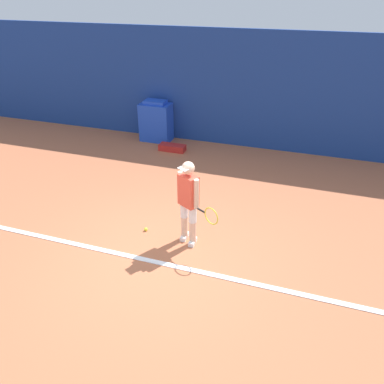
# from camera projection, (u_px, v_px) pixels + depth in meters

# --- Properties ---
(ground_plane) EXTENTS (24.00, 24.00, 0.00)m
(ground_plane) POSITION_uv_depth(u_px,v_px,m) (162.00, 256.00, 6.47)
(ground_plane) COLOR #B76642
(back_wall) EXTENTS (24.00, 0.10, 3.14)m
(back_wall) POSITION_uv_depth(u_px,v_px,m) (236.00, 90.00, 10.18)
(back_wall) COLOR navy
(back_wall) RESTS_ON ground_plane
(court_baseline) EXTENTS (21.60, 0.10, 0.01)m
(court_baseline) POSITION_uv_depth(u_px,v_px,m) (158.00, 263.00, 6.31)
(court_baseline) COLOR white
(court_baseline) RESTS_ON ground_plane
(tennis_player) EXTENTS (0.84, 0.52, 1.59)m
(tennis_player) POSITION_uv_depth(u_px,v_px,m) (189.00, 200.00, 6.42)
(tennis_player) COLOR beige
(tennis_player) RESTS_ON ground_plane
(tennis_ball) EXTENTS (0.07, 0.07, 0.07)m
(tennis_ball) POSITION_uv_depth(u_px,v_px,m) (146.00, 229.00, 7.12)
(tennis_ball) COLOR #D1E533
(tennis_ball) RESTS_ON ground_plane
(covered_chair) EXTENTS (0.89, 0.56, 1.20)m
(covered_chair) POSITION_uv_depth(u_px,v_px,m) (156.00, 121.00, 10.97)
(covered_chair) COLOR blue
(covered_chair) RESTS_ON ground_plane
(equipment_bag) EXTENTS (0.74, 0.30, 0.18)m
(equipment_bag) POSITION_uv_depth(u_px,v_px,m) (172.00, 148.00, 10.48)
(equipment_bag) COLOR #B2231E
(equipment_bag) RESTS_ON ground_plane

